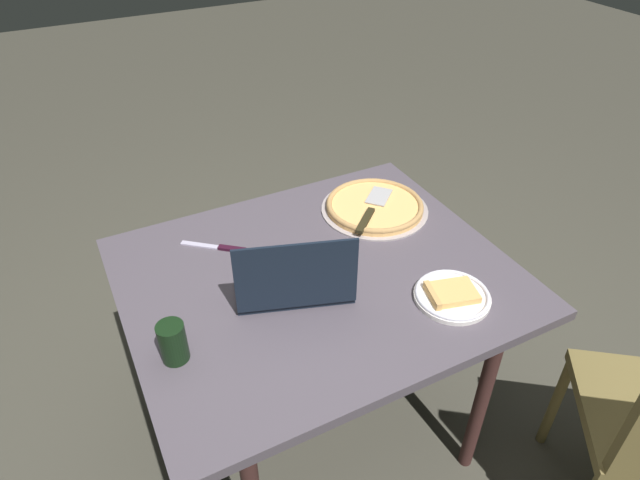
{
  "coord_description": "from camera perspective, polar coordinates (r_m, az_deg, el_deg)",
  "views": [
    {
      "loc": [
        0.57,
        1.13,
        1.8
      ],
      "look_at": [
        -0.03,
        -0.04,
        0.82
      ],
      "focal_mm": 30.87,
      "sensor_mm": 36.0,
      "label": 1
    }
  ],
  "objects": [
    {
      "name": "dining_table",
      "position": [
        1.7,
        -0.23,
        -5.19
      ],
      "size": [
        1.13,
        0.95,
        0.73
      ],
      "color": "#4D454E",
      "rests_on": "ground_plane"
    },
    {
      "name": "laptop",
      "position": [
        1.55,
        -2.69,
        -4.24
      ],
      "size": [
        0.38,
        0.3,
        0.23
      ],
      "color": "black",
      "rests_on": "dining_table"
    },
    {
      "name": "table_knife",
      "position": [
        1.77,
        -10.33,
        -0.77
      ],
      "size": [
        0.18,
        0.15,
        0.01
      ],
      "color": "#B9B1CB",
      "rests_on": "dining_table"
    },
    {
      "name": "ground_plane",
      "position": [
        2.2,
        -0.19,
        -18.13
      ],
      "size": [
        12.0,
        12.0,
        0.0
      ],
      "primitive_type": "plane",
      "color": "#424035"
    },
    {
      "name": "drink_cup",
      "position": [
        1.42,
        -15.01,
        -10.16
      ],
      "size": [
        0.07,
        0.07,
        0.11
      ],
      "color": "black",
      "rests_on": "dining_table"
    },
    {
      "name": "pizza_tray",
      "position": [
        1.92,
        5.69,
        3.52
      ],
      "size": [
        0.37,
        0.37,
        0.04
      ],
      "color": "#A49899",
      "rests_on": "dining_table"
    },
    {
      "name": "pizza_plate",
      "position": [
        1.6,
        13.49,
        -5.59
      ],
      "size": [
        0.22,
        0.22,
        0.04
      ],
      "color": "white",
      "rests_on": "dining_table"
    }
  ]
}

